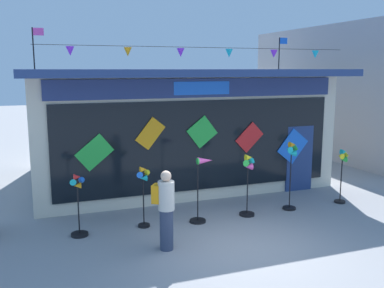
{
  "coord_description": "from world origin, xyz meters",
  "views": [
    {
      "loc": [
        -3.94,
        -7.59,
        3.7
      ],
      "look_at": [
        -0.02,
        3.09,
        1.71
      ],
      "focal_mm": 40.15,
      "sensor_mm": 36.0,
      "label": 1
    }
  ],
  "objects_px": {
    "wind_spinner_right": "(291,165)",
    "person_mid_plaza": "(165,208)",
    "kite_shop_building": "(170,124)",
    "wind_spinner_left": "(144,187)",
    "wind_spinner_center_left": "(201,187)",
    "wind_spinner_far_right": "(343,168)",
    "wind_spinner_far_left": "(78,204)",
    "wind_spinner_center_right": "(248,178)"
  },
  "relations": [
    {
      "from": "kite_shop_building",
      "to": "person_mid_plaza",
      "type": "bearing_deg",
      "value": -108.17
    },
    {
      "from": "wind_spinner_far_left",
      "to": "person_mid_plaza",
      "type": "height_order",
      "value": "person_mid_plaza"
    },
    {
      "from": "wind_spinner_left",
      "to": "wind_spinner_center_right",
      "type": "relative_size",
      "value": 0.92
    },
    {
      "from": "wind_spinner_far_right",
      "to": "wind_spinner_center_left",
      "type": "bearing_deg",
      "value": -179.38
    },
    {
      "from": "kite_shop_building",
      "to": "wind_spinner_far_left",
      "type": "xyz_separation_m",
      "value": [
        -3.51,
        -4.43,
        -1.13
      ]
    },
    {
      "from": "wind_spinner_far_right",
      "to": "kite_shop_building",
      "type": "bearing_deg",
      "value": 128.88
    },
    {
      "from": "wind_spinner_center_right",
      "to": "wind_spinner_far_right",
      "type": "relative_size",
      "value": 1.04
    },
    {
      "from": "wind_spinner_left",
      "to": "wind_spinner_center_left",
      "type": "relative_size",
      "value": 0.91
    },
    {
      "from": "wind_spinner_center_right",
      "to": "wind_spinner_right",
      "type": "distance_m",
      "value": 1.31
    },
    {
      "from": "wind_spinner_right",
      "to": "person_mid_plaza",
      "type": "bearing_deg",
      "value": -161.16
    },
    {
      "from": "wind_spinner_center_right",
      "to": "person_mid_plaza",
      "type": "height_order",
      "value": "person_mid_plaza"
    },
    {
      "from": "wind_spinner_far_right",
      "to": "person_mid_plaza",
      "type": "xyz_separation_m",
      "value": [
        -5.5,
        -1.31,
        -0.12
      ]
    },
    {
      "from": "wind_spinner_left",
      "to": "wind_spinner_right",
      "type": "height_order",
      "value": "wind_spinner_right"
    },
    {
      "from": "kite_shop_building",
      "to": "wind_spinner_left",
      "type": "xyz_separation_m",
      "value": [
        -2.01,
        -4.39,
        -0.9
      ]
    },
    {
      "from": "wind_spinner_far_right",
      "to": "person_mid_plaza",
      "type": "relative_size",
      "value": 0.92
    },
    {
      "from": "wind_spinner_left",
      "to": "person_mid_plaza",
      "type": "height_order",
      "value": "person_mid_plaza"
    },
    {
      "from": "wind_spinner_center_left",
      "to": "person_mid_plaza",
      "type": "xyz_separation_m",
      "value": [
        -1.29,
        -1.27,
        0.0
      ]
    },
    {
      "from": "wind_spinner_center_left",
      "to": "wind_spinner_right",
      "type": "relative_size",
      "value": 0.88
    },
    {
      "from": "kite_shop_building",
      "to": "wind_spinner_center_right",
      "type": "bearing_deg",
      "value": -81.66
    },
    {
      "from": "wind_spinner_center_right",
      "to": "wind_spinner_far_right",
      "type": "distance_m",
      "value": 2.94
    },
    {
      "from": "kite_shop_building",
      "to": "wind_spinner_left",
      "type": "relative_size",
      "value": 6.32
    },
    {
      "from": "wind_spinner_right",
      "to": "wind_spinner_far_right",
      "type": "distance_m",
      "value": 1.67
    },
    {
      "from": "wind_spinner_far_left",
      "to": "wind_spinner_right",
      "type": "bearing_deg",
      "value": -0.43
    },
    {
      "from": "wind_spinner_left",
      "to": "wind_spinner_right",
      "type": "distance_m",
      "value": 3.97
    },
    {
      "from": "wind_spinner_center_right",
      "to": "person_mid_plaza",
      "type": "xyz_separation_m",
      "value": [
        -2.56,
        -1.27,
        -0.09
      ]
    },
    {
      "from": "wind_spinner_right",
      "to": "person_mid_plaza",
      "type": "height_order",
      "value": "wind_spinner_right"
    },
    {
      "from": "wind_spinner_center_right",
      "to": "wind_spinner_right",
      "type": "height_order",
      "value": "wind_spinner_right"
    },
    {
      "from": "wind_spinner_center_left",
      "to": "person_mid_plaza",
      "type": "bearing_deg",
      "value": -135.49
    },
    {
      "from": "wind_spinner_far_left",
      "to": "wind_spinner_left",
      "type": "relative_size",
      "value": 0.97
    },
    {
      "from": "wind_spinner_left",
      "to": "wind_spinner_right",
      "type": "relative_size",
      "value": 0.8
    },
    {
      "from": "wind_spinner_far_left",
      "to": "person_mid_plaza",
      "type": "bearing_deg",
      "value": -40.01
    },
    {
      "from": "wind_spinner_center_left",
      "to": "person_mid_plaza",
      "type": "height_order",
      "value": "person_mid_plaza"
    },
    {
      "from": "wind_spinner_center_left",
      "to": "wind_spinner_right",
      "type": "distance_m",
      "value": 2.58
    },
    {
      "from": "wind_spinner_far_left",
      "to": "wind_spinner_center_left",
      "type": "xyz_separation_m",
      "value": [
        2.9,
        -0.09,
        0.14
      ]
    },
    {
      "from": "wind_spinner_far_left",
      "to": "wind_spinner_left",
      "type": "height_order",
      "value": "wind_spinner_left"
    },
    {
      "from": "kite_shop_building",
      "to": "wind_spinner_right",
      "type": "height_order",
      "value": "kite_shop_building"
    },
    {
      "from": "wind_spinner_far_left",
      "to": "wind_spinner_center_right",
      "type": "bearing_deg",
      "value": -1.12
    },
    {
      "from": "wind_spinner_center_left",
      "to": "wind_spinner_far_right",
      "type": "bearing_deg",
      "value": 0.62
    },
    {
      "from": "wind_spinner_far_left",
      "to": "wind_spinner_left",
      "type": "xyz_separation_m",
      "value": [
        1.5,
        0.04,
        0.23
      ]
    },
    {
      "from": "wind_spinner_left",
      "to": "person_mid_plaza",
      "type": "distance_m",
      "value": 1.4
    },
    {
      "from": "wind_spinner_left",
      "to": "person_mid_plaza",
      "type": "relative_size",
      "value": 0.88
    },
    {
      "from": "wind_spinner_center_right",
      "to": "person_mid_plaza",
      "type": "bearing_deg",
      "value": -153.56
    }
  ]
}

